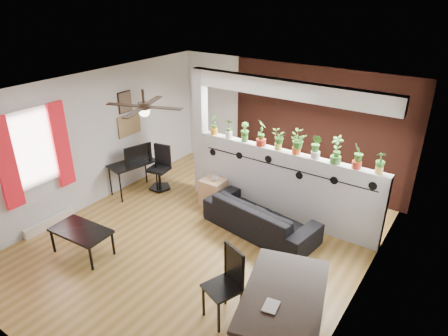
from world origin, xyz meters
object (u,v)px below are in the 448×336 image
folding_chair (228,278)px  potted_plant_7 (337,149)px  potted_plant_8 (358,155)px  potted_plant_9 (380,162)px  potted_plant_2 (245,131)px  coffee_table (81,232)px  potted_plant_3 (261,132)px  cube_shelf (213,192)px  potted_plant_1 (229,128)px  sofa (260,217)px  potted_plant_4 (279,139)px  potted_plant_0 (214,124)px  potted_plant_5 (297,142)px  potted_plant_6 (316,146)px  ceiling_fan (144,108)px  office_chair (160,170)px  computer_desk (132,166)px  cup (215,178)px  dining_table (284,298)px

folding_chair → potted_plant_7: bearing=82.2°
potted_plant_8 → potted_plant_9: (0.35, 0.00, -0.03)m
potted_plant_2 → potted_plant_8: 2.11m
folding_chair → coffee_table: size_ratio=1.04×
potted_plant_3 → cube_shelf: size_ratio=0.90×
potted_plant_3 → potted_plant_9: potted_plant_3 is taller
potted_plant_1 → sofa: potted_plant_1 is taller
potted_plant_7 → coffee_table: size_ratio=0.48×
potted_plant_4 → potted_plant_1: bearing=-180.0°
potted_plant_0 → cube_shelf: size_ratio=0.73×
potted_plant_5 → folding_chair: (0.34, -2.63, -0.96)m
potted_plant_2 → potted_plant_9: (2.46, 0.00, -0.00)m
potted_plant_4 → coffee_table: (-2.02, -2.85, -1.14)m
potted_plant_6 → potted_plant_5: bearing=-180.0°
ceiling_fan → cube_shelf: (0.23, 1.45, -2.04)m
potted_plant_7 → potted_plant_3: bearing=180.0°
potted_plant_6 → office_chair: size_ratio=0.45×
ceiling_fan → potted_plant_0: ceiling_fan is taller
cube_shelf → ceiling_fan: bearing=-99.8°
potted_plant_5 → sofa: bearing=-113.5°
potted_plant_6 → sofa: bearing=-134.0°
potted_plant_4 → potted_plant_5: potted_plant_5 is taller
potted_plant_1 → potted_plant_6: size_ratio=0.88×
computer_desk → potted_plant_2: bearing=21.8°
potted_plant_8 → coffee_table: bearing=-140.2°
potted_plant_5 → computer_desk: bearing=-164.9°
coffee_table → potted_plant_4: bearing=54.7°
potted_plant_3 → office_chair: potted_plant_3 is taller
potted_plant_3 → potted_plant_8: potted_plant_3 is taller
potted_plant_3 → potted_plant_5: bearing=0.0°
ceiling_fan → potted_plant_5: bearing=45.4°
potted_plant_0 → sofa: (1.47, -0.66, -1.27)m
folding_chair → coffee_table: (-2.71, -0.22, -0.21)m
potted_plant_5 → cup: (-1.49, -0.35, -0.98)m
potted_plant_6 → office_chair: 3.46m
potted_plant_7 → sofa: potted_plant_7 is taller
cup → potted_plant_8: bearing=7.8°
potted_plant_5 → computer_desk: 3.48m
ceiling_fan → potted_plant_7: ceiling_fan is taller
office_chair → potted_plant_5: bearing=8.2°
ceiling_fan → office_chair: 2.59m
cup → folding_chair: bearing=-51.2°
potted_plant_6 → coffee_table: (-2.72, -2.85, -1.17)m
potted_plant_3 → office_chair: 2.52m
potted_plant_3 → potted_plant_2: bearing=180.0°
potted_plant_8 → ceiling_fan: bearing=-147.5°
potted_plant_3 → folding_chair: 3.00m
sofa → dining_table: dining_table is taller
potted_plant_7 → dining_table: 2.84m
ceiling_fan → computer_desk: 2.42m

